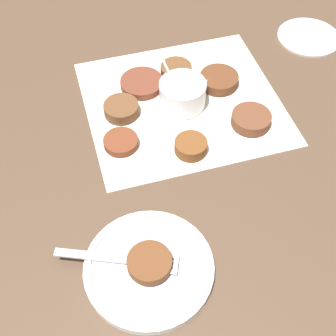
{
  "coord_description": "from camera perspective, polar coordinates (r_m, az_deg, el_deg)",
  "views": [
    {
      "loc": [
        -0.24,
        -0.59,
        0.62
      ],
      "look_at": [
        -0.07,
        -0.15,
        0.02
      ],
      "focal_mm": 50.0,
      "sensor_mm": 36.0,
      "label": 1
    }
  ],
  "objects": [
    {
      "name": "fritter_3",
      "position": [
        0.94,
        0.99,
        11.98
      ],
      "size": [
        0.06,
        0.06,
        0.01
      ],
      "color": "brown",
      "rests_on": "napkin"
    },
    {
      "name": "napkin",
      "position": [
        0.88,
        1.77,
        8.03
      ],
      "size": [
        0.38,
        0.36,
        0.0
      ],
      "color": "silver",
      "rests_on": "ground_plane"
    },
    {
      "name": "fritter_5",
      "position": [
        0.92,
        6.23,
        10.64
      ],
      "size": [
        0.07,
        0.07,
        0.02
      ],
      "color": "#58311C",
      "rests_on": "napkin"
    },
    {
      "name": "fritter_6",
      "position": [
        0.81,
        -5.77,
        3.18
      ],
      "size": [
        0.06,
        0.06,
        0.01
      ],
      "color": "brown",
      "rests_on": "napkin"
    },
    {
      "name": "sauce_bowl",
      "position": [
        0.86,
        1.8,
        8.93
      ],
      "size": [
        0.09,
        0.09,
        0.09
      ],
      "color": "silver",
      "rests_on": "napkin"
    },
    {
      "name": "fritter_0",
      "position": [
        0.91,
        -3.22,
        10.3
      ],
      "size": [
        0.08,
        0.08,
        0.01
      ],
      "color": "brown",
      "rests_on": "napkin"
    },
    {
      "name": "fritter_on_plate",
      "position": [
        0.66,
        -2.27,
        -11.45
      ],
      "size": [
        0.06,
        0.06,
        0.02
      ],
      "color": "brown",
      "rests_on": "serving_plate"
    },
    {
      "name": "fritter_2",
      "position": [
        0.85,
        10.1,
        5.88
      ],
      "size": [
        0.07,
        0.07,
        0.02
      ],
      "color": "brown",
      "rests_on": "napkin"
    },
    {
      "name": "extra_saucer",
      "position": [
        1.08,
        16.81,
        15.14
      ],
      "size": [
        0.13,
        0.13,
        0.01
      ],
      "color": "silver",
      "rests_on": "ground_plane"
    },
    {
      "name": "ground_plane",
      "position": [
        0.88,
        0.61,
        7.92
      ],
      "size": [
        4.0,
        4.0,
        0.0
      ],
      "primitive_type": "plane",
      "color": "#4C3828"
    },
    {
      "name": "fritter_4",
      "position": [
        0.86,
        -5.71,
        7.19
      ],
      "size": [
        0.06,
        0.06,
        0.02
      ],
      "color": "brown",
      "rests_on": "napkin"
    },
    {
      "name": "fritter_1",
      "position": [
        0.79,
        2.8,
        2.69
      ],
      "size": [
        0.06,
        0.06,
        0.02
      ],
      "color": "brown",
      "rests_on": "napkin"
    },
    {
      "name": "fork",
      "position": [
        0.67,
        -4.69,
        -11.1
      ],
      "size": [
        0.17,
        0.1,
        0.0
      ],
      "color": "silver",
      "rests_on": "serving_plate"
    },
    {
      "name": "serving_plate",
      "position": [
        0.68,
        -2.35,
        -12.02
      ],
      "size": [
        0.19,
        0.19,
        0.02
      ],
      "color": "silver",
      "rests_on": "ground_plane"
    }
  ]
}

